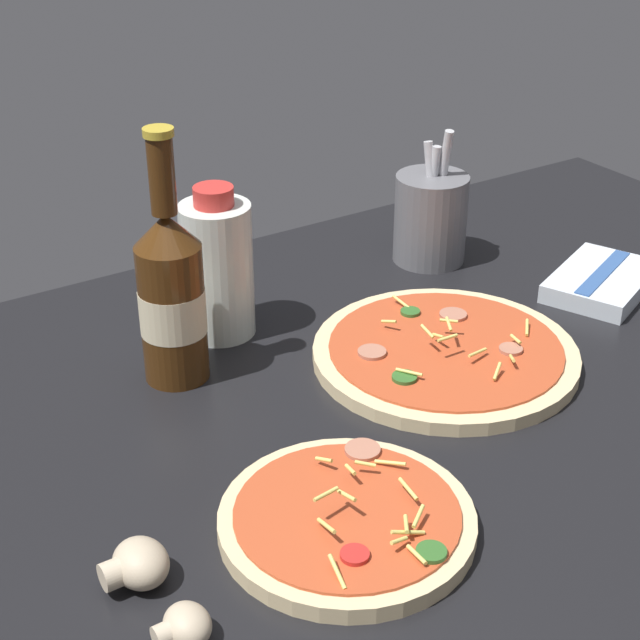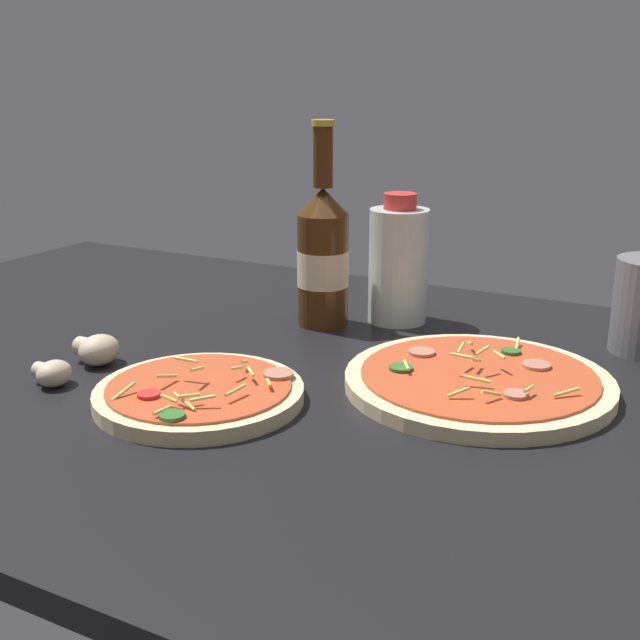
# 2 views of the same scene
# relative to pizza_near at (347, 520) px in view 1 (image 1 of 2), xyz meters

# --- Properties ---
(counter_slab) EXTENTS (1.60, 0.90, 0.03)m
(counter_slab) POSITION_rel_pizza_near_xyz_m (0.08, 0.13, -0.02)
(counter_slab) COLOR black
(counter_slab) RESTS_ON ground
(pizza_near) EXTENTS (0.22, 0.22, 0.05)m
(pizza_near) POSITION_rel_pizza_near_xyz_m (0.00, 0.00, 0.00)
(pizza_near) COLOR beige
(pizza_near) RESTS_ON counter_slab
(pizza_far) EXTENTS (0.30, 0.30, 0.05)m
(pizza_far) POSITION_rel_pizza_near_xyz_m (0.25, 0.18, -0.00)
(pizza_far) COLOR beige
(pizza_far) RESTS_ON counter_slab
(beer_bottle) EXTENTS (0.07, 0.07, 0.28)m
(beer_bottle) POSITION_rel_pizza_near_xyz_m (-0.01, 0.31, 0.09)
(beer_bottle) COLOR #47280F
(beer_bottle) RESTS_ON counter_slab
(oil_bottle) EXTENTS (0.08, 0.08, 0.18)m
(oil_bottle) POSITION_rel_pizza_near_xyz_m (0.07, 0.37, 0.07)
(oil_bottle) COLOR silver
(oil_bottle) RESTS_ON counter_slab
(mushroom_left) EXTENTS (0.04, 0.04, 0.03)m
(mushroom_left) POSITION_rel_pizza_near_xyz_m (-0.17, -0.04, 0.01)
(mushroom_left) COLOR beige
(mushroom_left) RESTS_ON counter_slab
(mushroom_right) EXTENTS (0.06, 0.05, 0.04)m
(mushroom_right) POSITION_rel_pizza_near_xyz_m (-0.18, 0.04, 0.01)
(mushroom_right) COLOR beige
(mushroom_right) RESTS_ON counter_slab
(utensil_crock) EXTENTS (0.10, 0.10, 0.18)m
(utensil_crock) POSITION_rel_pizza_near_xyz_m (0.40, 0.40, 0.05)
(utensil_crock) COLOR slate
(utensil_crock) RESTS_ON counter_slab
(dish_towel) EXTENTS (0.19, 0.16, 0.03)m
(dish_towel) POSITION_rel_pizza_near_xyz_m (0.53, 0.20, 0.00)
(dish_towel) COLOR silver
(dish_towel) RESTS_ON counter_slab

